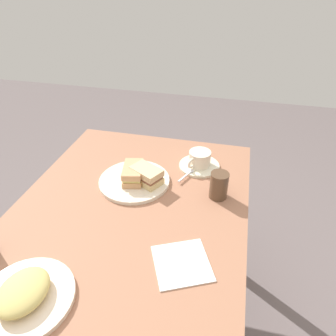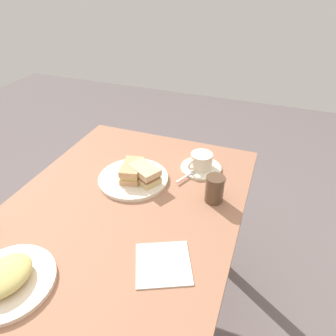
{
  "view_description": "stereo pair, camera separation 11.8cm",
  "coord_description": "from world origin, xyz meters",
  "views": [
    {
      "loc": [
        0.6,
        0.31,
        1.41
      ],
      "look_at": [
        -0.35,
        0.08,
        0.74
      ],
      "focal_mm": 32.84,
      "sensor_mm": 36.0,
      "label": 1
    },
    {
      "loc": [
        0.56,
        0.42,
        1.41
      ],
      "look_at": [
        -0.35,
        0.08,
        0.74
      ],
      "focal_mm": 32.84,
      "sensor_mm": 36.0,
      "label": 2
    }
  ],
  "objects": [
    {
      "name": "sandwich_back",
      "position": [
        -0.27,
        0.02,
        0.75
      ],
      "size": [
        0.12,
        0.13,
        0.06
      ],
      "color": "#D7B97B",
      "rests_on": "sandwich_plate"
    },
    {
      "name": "sandwich_plate",
      "position": [
        -0.27,
        -0.03,
        0.71
      ],
      "size": [
        0.26,
        0.26,
        0.01
      ],
      "primitive_type": "cylinder",
      "color": "beige",
      "rests_on": "dining_table"
    },
    {
      "name": "napkin",
      "position": [
        0.05,
        0.22,
        0.71
      ],
      "size": [
        0.2,
        0.2,
        0.0
      ],
      "primitive_type": "cube",
      "rotation": [
        0.0,
        0.0,
        0.43
      ],
      "color": "white",
      "rests_on": "dining_table"
    },
    {
      "name": "side_food_pile",
      "position": [
        0.25,
        -0.14,
        0.74
      ],
      "size": [
        0.14,
        0.12,
        0.04
      ],
      "primitive_type": "ellipsoid",
      "color": "tan",
      "rests_on": "side_plate"
    },
    {
      "name": "coffee_cup",
      "position": [
        -0.43,
        0.19,
        0.75
      ],
      "size": [
        0.11,
        0.09,
        0.06
      ],
      "color": "beige",
      "rests_on": "coffee_saucer"
    },
    {
      "name": "spoon",
      "position": [
        -0.36,
        0.16,
        0.72
      ],
      "size": [
        0.09,
        0.05,
        0.01
      ],
      "color": "silver",
      "rests_on": "coffee_saucer"
    },
    {
      "name": "coffee_saucer",
      "position": [
        -0.43,
        0.19,
        0.71
      ],
      "size": [
        0.16,
        0.16,
        0.01
      ],
      "primitive_type": "cylinder",
      "color": "beige",
      "rests_on": "dining_table"
    },
    {
      "name": "side_plate",
      "position": [
        0.25,
        -0.14,
        0.71
      ],
      "size": [
        0.24,
        0.24,
        0.01
      ],
      "primitive_type": "cylinder",
      "color": "beige",
      "rests_on": "dining_table"
    },
    {
      "name": "dining_table",
      "position": [
        0.0,
        0.0,
        0.62
      ],
      "size": [
        1.28,
        0.79,
        0.71
      ],
      "color": "#9B664B",
      "rests_on": "ground_plane"
    },
    {
      "name": "drinking_glass",
      "position": [
        -0.26,
        0.29,
        0.76
      ],
      "size": [
        0.06,
        0.06,
        0.1
      ],
      "primitive_type": "cylinder",
      "color": "brown",
      "rests_on": "dining_table"
    },
    {
      "name": "sandwich_front",
      "position": [
        -0.27,
        -0.03,
        0.75
      ],
      "size": [
        0.13,
        0.09,
        0.06
      ],
      "color": "tan",
      "rests_on": "sandwich_plate"
    }
  ]
}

